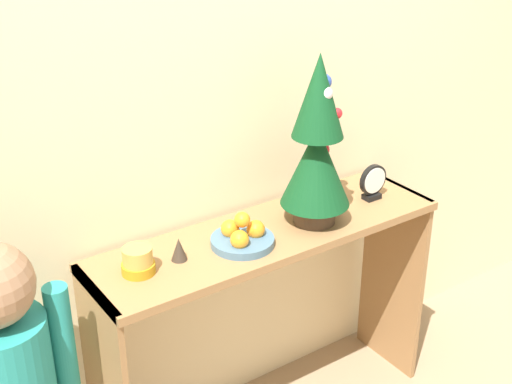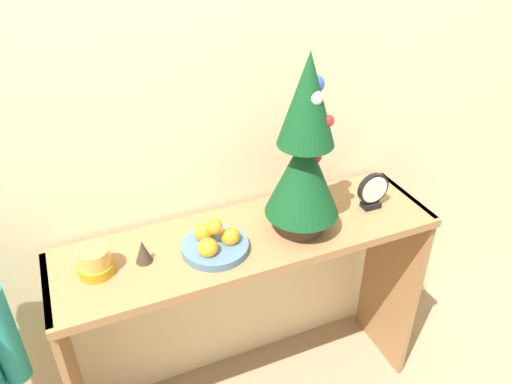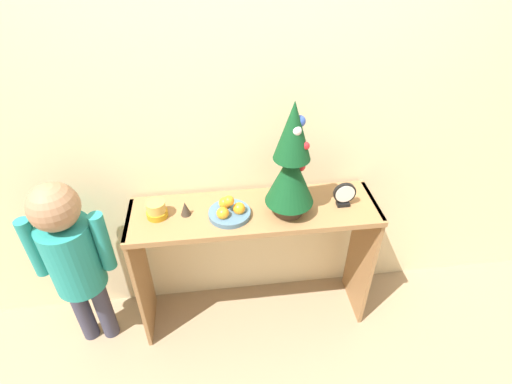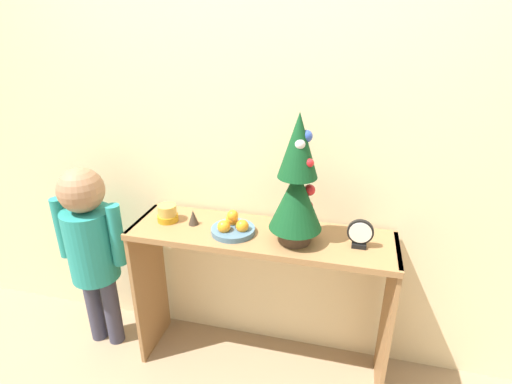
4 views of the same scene
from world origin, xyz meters
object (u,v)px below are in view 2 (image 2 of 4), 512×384
desk_clock (373,191)px  figurine (143,251)px  singing_bowl (95,262)px  fruit_bowl (215,243)px  mini_tree (305,153)px

desk_clock → figurine: desk_clock is taller
singing_bowl → desk_clock: bearing=-1.7°
fruit_bowl → desk_clock: bearing=1.1°
mini_tree → singing_bowl: size_ratio=5.74×
mini_tree → singing_bowl: 0.70m
singing_bowl → desk_clock: size_ratio=0.77×
desk_clock → fruit_bowl: bearing=-178.9°
fruit_bowl → mini_tree: bearing=-1.0°
mini_tree → fruit_bowl: size_ratio=2.85×
singing_bowl → mini_tree: bearing=-3.8°
fruit_bowl → singing_bowl: 0.36m
figurine → singing_bowl: bearing=178.6°
fruit_bowl → desk_clock: 0.58m
singing_bowl → figurine: bearing=-1.4°
figurine → fruit_bowl: bearing=-9.2°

